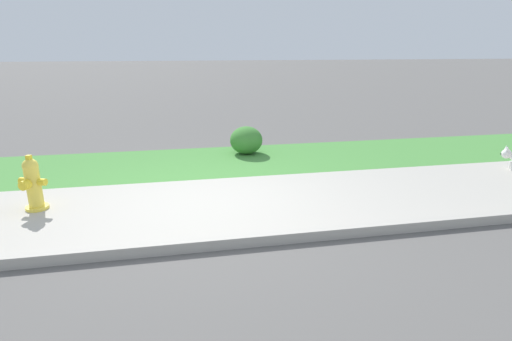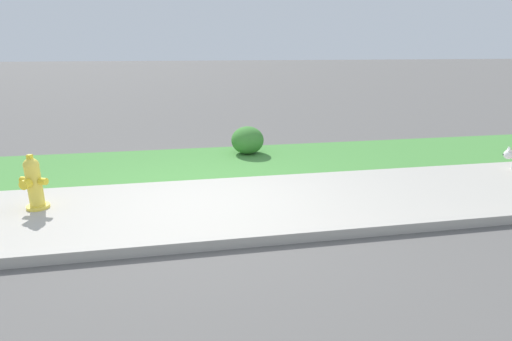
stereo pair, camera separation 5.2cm
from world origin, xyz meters
name	(u,v)px [view 2 (the right image)]	position (x,y,z in m)	size (l,w,h in m)	color
ground_plane	(206,206)	(0.00, 0.00, 0.00)	(120.00, 120.00, 0.00)	#5B5956
sidewalk_pavement	(206,205)	(0.00, 0.00, 0.01)	(18.00, 2.18, 0.01)	#ADA89E
grass_verge	(199,162)	(0.00, 2.14, 0.00)	(18.00, 2.10, 0.01)	#47893D
street_curb	(213,242)	(0.00, -1.17, 0.06)	(18.00, 0.16, 0.12)	#ADA89E
fire_hydrant_across_street	(34,183)	(-2.16, 0.29, 0.35)	(0.37, 0.34, 0.73)	yellow
shrub_bush_near_lamp	(248,140)	(0.98, 2.58, 0.27)	(0.64, 0.64, 0.54)	#3D7F33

